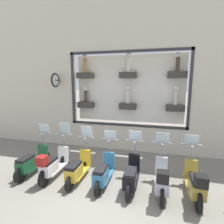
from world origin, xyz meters
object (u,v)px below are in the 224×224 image
at_px(scooter_olive_0, 195,183).
at_px(scooter_yellow_4, 78,168).
at_px(scooter_green_6, 32,162).
at_px(scooter_black_2, 131,175).
at_px(scooter_teal_3, 104,172).
at_px(scooter_white_5, 53,164).
at_px(scooter_silver_1, 162,179).

relative_size(scooter_olive_0, scooter_yellow_4, 1.01).
bearing_deg(scooter_green_6, scooter_black_2, -90.04).
distance_m(scooter_olive_0, scooter_teal_3, 2.63).
height_order(scooter_olive_0, scooter_black_2, scooter_black_2).
bearing_deg(scooter_green_6, scooter_olive_0, -90.64).
xyz_separation_m(scooter_olive_0, scooter_black_2, (0.06, 1.75, -0.05)).
distance_m(scooter_black_2, scooter_yellow_4, 1.75).
distance_m(scooter_olive_0, scooter_green_6, 5.25).
distance_m(scooter_olive_0, scooter_white_5, 4.37).
distance_m(scooter_yellow_4, scooter_white_5, 0.88).
bearing_deg(scooter_olive_0, scooter_black_2, 88.16).
bearing_deg(scooter_white_5, scooter_silver_1, -90.14).
height_order(scooter_black_2, scooter_yellow_4, scooter_yellow_4).
bearing_deg(scooter_black_2, scooter_olive_0, -91.84).
bearing_deg(scooter_yellow_4, scooter_white_5, 93.32).
bearing_deg(scooter_silver_1, scooter_black_2, 86.08).
height_order(scooter_silver_1, scooter_black_2, scooter_silver_1).
relative_size(scooter_yellow_4, scooter_green_6, 0.99).
xyz_separation_m(scooter_silver_1, scooter_black_2, (0.06, 0.87, -0.05)).
distance_m(scooter_silver_1, scooter_teal_3, 1.75).
xyz_separation_m(scooter_silver_1, scooter_teal_3, (0.05, 1.75, -0.06)).
relative_size(scooter_olive_0, scooter_green_6, 1.00).
bearing_deg(scooter_olive_0, scooter_silver_1, 90.24).
bearing_deg(scooter_white_5, scooter_yellow_4, -86.68).
relative_size(scooter_silver_1, scooter_green_6, 1.00).
xyz_separation_m(scooter_white_5, scooter_green_6, (0.05, 0.87, -0.05)).
distance_m(scooter_teal_3, scooter_yellow_4, 0.87).
xyz_separation_m(scooter_olive_0, scooter_teal_3, (0.05, 2.62, -0.07)).
distance_m(scooter_olive_0, scooter_yellow_4, 3.50).
distance_m(scooter_silver_1, scooter_green_6, 4.37).
xyz_separation_m(scooter_silver_1, scooter_yellow_4, (0.06, 2.62, -0.05)).
xyz_separation_m(scooter_silver_1, scooter_white_5, (0.01, 3.50, 0.01)).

